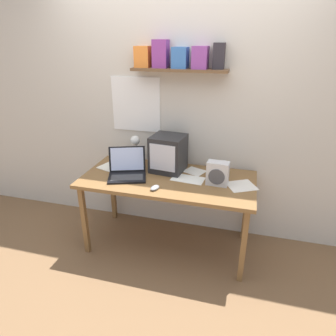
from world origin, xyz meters
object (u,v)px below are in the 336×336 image
computer_mouse (155,188)px  space_heater (218,173)px  crt_monitor (168,153)px  juice_glass (223,169)px  corner_desk (168,184)px  loose_paper_near_monitor (188,179)px  laptop (127,169)px  desk_lamp (136,146)px  loose_paper_near_laptop (195,171)px  printed_handout (112,167)px  open_notebook (241,186)px

computer_mouse → space_heater: bearing=25.3°
crt_monitor → space_heater: 0.54m
crt_monitor → juice_glass: (0.53, 0.01, -0.11)m
corner_desk → loose_paper_near_monitor: bearing=6.6°
laptop → desk_lamp: desk_lamp is taller
corner_desk → desk_lamp: size_ratio=5.13×
desk_lamp → loose_paper_near_laptop: 0.65m
corner_desk → space_heater: size_ratio=7.49×
desk_lamp → loose_paper_near_laptop: desk_lamp is taller
juice_glass → space_heater: 0.20m
printed_handout → open_notebook: same height
printed_handout → juice_glass: bearing=4.4°
computer_mouse → open_notebook: bearing=20.0°
desk_lamp → space_heater: (0.86, -0.24, -0.10)m
juice_glass → open_notebook: 0.26m
corner_desk → crt_monitor: crt_monitor is taller
desk_lamp → printed_handout: 0.32m
crt_monitor → printed_handout: crt_monitor is taller
juice_glass → loose_paper_near_laptop: (-0.28, 0.03, -0.06)m
crt_monitor → juice_glass: size_ratio=2.45×
laptop → loose_paper_near_laptop: 0.65m
loose_paper_near_monitor → juice_glass: bearing=28.0°
desk_lamp → loose_paper_near_monitor: 0.65m
laptop → crt_monitor: bearing=13.3°
crt_monitor → open_notebook: bearing=-6.6°
desk_lamp → juice_glass: desk_lamp is taller
corner_desk → loose_paper_near_monitor: loose_paper_near_monitor is taller
open_notebook → loose_paper_near_monitor: bearing=178.3°
juice_glass → open_notebook: juice_glass is taller
laptop → loose_paper_near_monitor: 0.58m
juice_glass → desk_lamp: bearing=177.5°
corner_desk → laptop: 0.41m
crt_monitor → juice_glass: bearing=7.5°
crt_monitor → desk_lamp: crt_monitor is taller
crt_monitor → laptop: (-0.34, -0.22, -0.11)m
desk_lamp → juice_glass: size_ratio=2.17×
printed_handout → space_heater: bearing=-6.0°
juice_glass → loose_paper_near_monitor: juice_glass is taller
computer_mouse → loose_paper_near_laptop: size_ratio=0.50×
laptop → computer_mouse: bearing=-50.8°
computer_mouse → loose_paper_near_monitor: (0.23, 0.27, -0.01)m
crt_monitor → laptop: bearing=-140.5°
corner_desk → printed_handout: size_ratio=5.28×
laptop → loose_paper_near_monitor: bearing=-12.6°
open_notebook → computer_mouse: bearing=-160.0°
crt_monitor → desk_lamp: bearing=178.4°
laptop → open_notebook: bearing=-16.7°
crt_monitor → open_notebook: (0.71, -0.16, -0.17)m
desk_lamp → space_heater: bearing=-27.9°
laptop → printed_handout: bearing=126.8°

